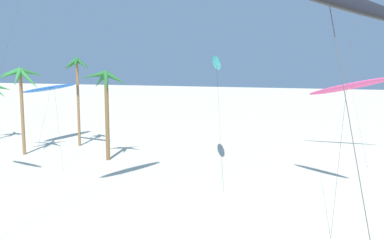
# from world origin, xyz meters

# --- Properties ---
(palm_tree_1) EXTENTS (3.31, 3.39, 9.64)m
(palm_tree_1) POSITION_xyz_m (-17.73, 45.03, 8.16)
(palm_tree_1) COLOR olive
(palm_tree_1) RESTS_ON ground
(palm_tree_2) EXTENTS (4.87, 5.08, 8.64)m
(palm_tree_2) POSITION_xyz_m (-20.75, 39.63, 7.34)
(palm_tree_2) COLOR olive
(palm_tree_2) RESTS_ON ground
(palm_tree_3) EXTENTS (4.29, 3.78, 8.43)m
(palm_tree_3) POSITION_xyz_m (-11.54, 39.80, 6.75)
(palm_tree_3) COLOR brown
(palm_tree_3) RESTS_ON ground
(flying_kite_3) EXTENTS (3.13, 9.38, 6.80)m
(flying_kite_3) POSITION_xyz_m (-21.66, 45.87, 6.22)
(flying_kite_3) COLOR blue
(flying_kite_3) RESTS_ON ground
(flying_kite_4) EXTENTS (3.90, 11.73, 10.06)m
(flying_kite_4) POSITION_xyz_m (-1.42, 40.99, 9.07)
(flying_kite_4) COLOR #19B2B7
(flying_kite_4) RESTS_ON ground
(flying_kite_6) EXTENTS (8.50, 8.32, 8.13)m
(flying_kite_6) POSITION_xyz_m (10.38, 50.40, 6.73)
(flying_kite_6) COLOR #EA5193
(flying_kite_6) RESTS_ON ground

